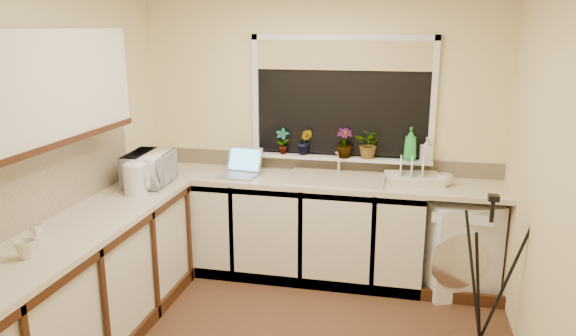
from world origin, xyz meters
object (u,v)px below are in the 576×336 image
(steel_jar, at_px, (37,233))
(soap_bottle_green, at_px, (410,144))
(soap_bottle_clear, at_px, (427,149))
(cup_left, at_px, (26,249))
(plant_c, at_px, (344,143))
(tripod, at_px, (486,270))
(plant_a, at_px, (282,141))
(plant_b, at_px, (305,142))
(cup_back, at_px, (444,180))
(kettle, at_px, (135,180))
(dish_rack, at_px, (414,179))
(plant_d, at_px, (369,144))
(washing_machine, at_px, (456,245))
(microwave, at_px, (149,168))
(laptop, at_px, (241,168))

(steel_jar, relative_size, soap_bottle_green, 0.40)
(soap_bottle_clear, xyz_separation_m, cup_left, (-2.23, -2.21, -0.20))
(plant_c, bearing_deg, tripod, -41.39)
(soap_bottle_green, bearing_deg, plant_a, 179.80)
(plant_a, xyz_separation_m, plant_c, (0.56, -0.02, 0.01))
(plant_b, bearing_deg, cup_back, -10.72)
(steel_jar, distance_m, cup_left, 0.24)
(kettle, relative_size, cup_left, 2.07)
(plant_b, relative_size, plant_c, 0.90)
(dish_rack, bearing_deg, kettle, -171.45)
(plant_d, relative_size, soap_bottle_clear, 1.24)
(washing_machine, xyz_separation_m, tripod, (0.13, -0.78, 0.15))
(kettle, xyz_separation_m, tripod, (2.62, -0.04, -0.48))
(dish_rack, distance_m, cup_back, 0.25)
(dish_rack, height_order, cup_left, cup_left)
(dish_rack, distance_m, plant_b, 1.00)
(dish_rack, bearing_deg, plant_a, 159.61)
(steel_jar, bearing_deg, tripod, 19.87)
(washing_machine, bearing_deg, dish_rack, 152.51)
(plant_c, height_order, soap_bottle_clear, plant_c)
(microwave, bearing_deg, soap_bottle_clear, -78.14)
(plant_c, bearing_deg, laptop, -165.90)
(plant_a, distance_m, cup_back, 1.44)
(tripod, xyz_separation_m, cup_back, (-0.26, 0.78, 0.41))
(dish_rack, relative_size, microwave, 0.93)
(laptop, relative_size, microwave, 0.77)
(steel_jar, xyz_separation_m, plant_d, (1.83, 1.98, 0.22))
(soap_bottle_clear, bearing_deg, steel_jar, -139.40)
(washing_machine, relative_size, plant_c, 3.06)
(kettle, xyz_separation_m, soap_bottle_green, (2.07, 0.96, 0.18))
(kettle, bearing_deg, soap_bottle_clear, 23.64)
(plant_c, height_order, cup_left, plant_c)
(tripod, height_order, plant_a, plant_a)
(plant_d, distance_m, soap_bottle_clear, 0.48)
(plant_a, xyz_separation_m, soap_bottle_clear, (1.26, 0.00, -0.01))
(washing_machine, height_order, soap_bottle_green, soap_bottle_green)
(tripod, xyz_separation_m, plant_a, (-1.67, 1.00, 0.63))
(kettle, height_order, plant_c, plant_c)
(plant_b, height_order, soap_bottle_clear, plant_b)
(plant_b, bearing_deg, soap_bottle_green, -1.03)
(tripod, xyz_separation_m, microwave, (-2.64, 0.33, 0.49))
(microwave, distance_m, plant_d, 1.87)
(laptop, bearing_deg, plant_d, 19.82)
(soap_bottle_green, bearing_deg, soap_bottle_clear, 2.65)
(dish_rack, distance_m, plant_c, 0.67)
(microwave, height_order, plant_a, plant_a)
(laptop, height_order, plant_c, plant_c)
(washing_machine, xyz_separation_m, microwave, (-2.51, -0.46, 0.64))
(laptop, height_order, microwave, microwave)
(plant_a, distance_m, plant_d, 0.77)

